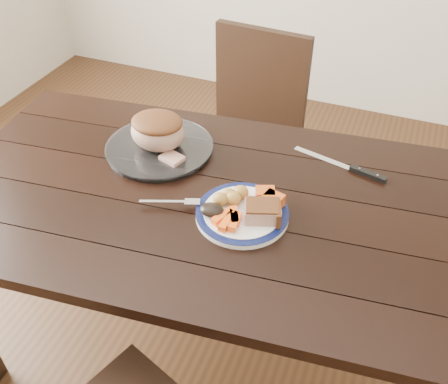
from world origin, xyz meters
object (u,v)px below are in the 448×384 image
at_px(serving_platter, 160,149).
at_px(carving_knife, 356,170).
at_px(fork, 174,202).
at_px(dining_table, 203,217).
at_px(roast_joint, 158,132).
at_px(dinner_plate, 242,214).
at_px(pork_slice, 262,212).
at_px(chair_far, 249,127).

distance_m(serving_platter, carving_knife, 0.65).
height_order(serving_platter, fork, fork).
relative_size(dining_table, roast_joint, 9.27).
relative_size(roast_joint, carving_knife, 0.58).
distance_m(serving_platter, roast_joint, 0.07).
distance_m(serving_platter, fork, 0.29).
bearing_deg(dinner_plate, roast_joint, 151.35).
distance_m(serving_platter, pork_slice, 0.48).
bearing_deg(carving_knife, pork_slice, -107.73).
bearing_deg(chair_far, carving_knife, 143.43).
xyz_separation_m(chair_far, pork_slice, (0.31, -0.79, 0.27)).
bearing_deg(fork, chair_far, 72.55).
height_order(chair_far, fork, chair_far).
distance_m(dining_table, serving_platter, 0.29).
distance_m(fork, carving_knife, 0.59).
height_order(chair_far, serving_platter, chair_far).
relative_size(serving_platter, fork, 2.03).
distance_m(chair_far, dinner_plate, 0.85).
bearing_deg(pork_slice, roast_joint, 154.26).
relative_size(chair_far, fork, 5.40).
relative_size(dinner_plate, carving_knife, 0.85).
xyz_separation_m(chair_far, roast_joint, (-0.12, -0.58, 0.30)).
xyz_separation_m(chair_far, serving_platter, (-0.12, -0.58, 0.23)).
bearing_deg(carving_knife, dinner_plate, -114.91).
xyz_separation_m(chair_far, dinner_plate, (0.25, -0.78, 0.23)).
height_order(chair_far, roast_joint, chair_far).
xyz_separation_m(pork_slice, carving_knife, (0.21, 0.34, -0.04)).
height_order(serving_platter, pork_slice, pork_slice).
bearing_deg(fork, roast_joint, 104.91).
height_order(pork_slice, roast_joint, roast_joint).
bearing_deg(dinner_plate, pork_slice, -4.76).
height_order(dining_table, serving_platter, serving_platter).
bearing_deg(dinner_plate, dining_table, 162.72).
distance_m(pork_slice, roast_joint, 0.48).
height_order(dinner_plate, pork_slice, pork_slice).
xyz_separation_m(pork_slice, fork, (-0.26, -0.03, -0.02)).
xyz_separation_m(chair_far, fork, (0.05, -0.82, 0.25)).
bearing_deg(serving_platter, fork, -54.13).
bearing_deg(dinner_plate, chair_far, 107.50).
relative_size(chair_far, carving_knife, 2.94).
distance_m(chair_far, pork_slice, 0.89).
height_order(dining_table, pork_slice, pork_slice).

